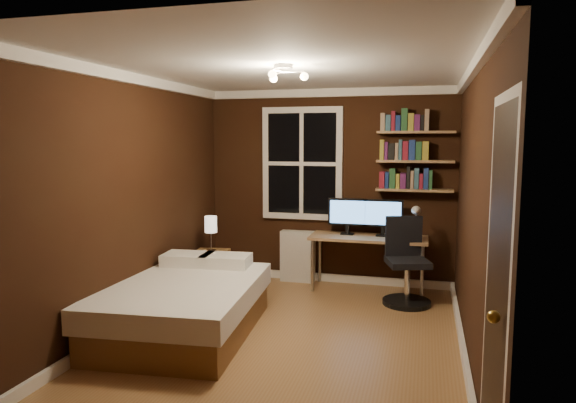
% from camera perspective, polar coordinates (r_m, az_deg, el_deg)
% --- Properties ---
extents(floor, '(4.20, 4.20, 0.00)m').
position_cam_1_polar(floor, '(4.96, -0.16, -15.12)').
color(floor, brown).
rests_on(floor, ground).
extents(wall_back, '(3.20, 0.04, 2.50)m').
position_cam_1_polar(wall_back, '(6.68, 4.56, 1.62)').
color(wall_back, black).
rests_on(wall_back, ground).
extents(wall_left, '(0.04, 4.20, 2.50)m').
position_cam_1_polar(wall_left, '(5.29, -17.14, -0.04)').
color(wall_left, black).
rests_on(wall_left, ground).
extents(wall_right, '(0.04, 4.20, 2.50)m').
position_cam_1_polar(wall_right, '(4.50, 19.91, -1.31)').
color(wall_right, black).
rests_on(wall_right, ground).
extents(ceiling, '(3.20, 4.20, 0.02)m').
position_cam_1_polar(ceiling, '(4.65, -0.17, 14.81)').
color(ceiling, white).
rests_on(ceiling, wall_back).
extents(window, '(1.06, 0.06, 1.46)m').
position_cam_1_polar(window, '(6.70, 1.58, 4.23)').
color(window, white).
rests_on(window, wall_back).
extents(door, '(0.03, 0.82, 2.05)m').
position_cam_1_polar(door, '(3.03, 21.99, -9.58)').
color(door, black).
rests_on(door, ground).
extents(door_knob, '(0.06, 0.06, 0.06)m').
position_cam_1_polar(door_knob, '(2.75, 21.88, -11.81)').
color(door_knob, '#B59136').
rests_on(door_knob, door).
extents(ceiling_fixture, '(0.44, 0.44, 0.18)m').
position_cam_1_polar(ceiling_fixture, '(4.54, -0.51, 13.72)').
color(ceiling_fixture, beige).
rests_on(ceiling_fixture, ceiling).
extents(bookshelf_lower, '(0.92, 0.22, 0.03)m').
position_cam_1_polar(bookshelf_lower, '(6.45, 13.84, 1.26)').
color(bookshelf_lower, '#9C7A4B').
rests_on(bookshelf_lower, wall_back).
extents(books_row_lower, '(0.66, 0.16, 0.23)m').
position_cam_1_polar(books_row_lower, '(6.44, 13.87, 2.41)').
color(books_row_lower, maroon).
rests_on(books_row_lower, bookshelf_lower).
extents(bookshelf_middle, '(0.92, 0.22, 0.03)m').
position_cam_1_polar(bookshelf_middle, '(6.43, 13.93, 4.36)').
color(bookshelf_middle, '#9C7A4B').
rests_on(bookshelf_middle, wall_back).
extents(books_row_middle, '(0.54, 0.16, 0.23)m').
position_cam_1_polar(books_row_middle, '(6.42, 13.96, 5.52)').
color(books_row_middle, navy).
rests_on(books_row_middle, bookshelf_middle).
extents(bookshelf_upper, '(0.92, 0.22, 0.03)m').
position_cam_1_polar(bookshelf_upper, '(6.42, 14.02, 7.48)').
color(bookshelf_upper, '#9C7A4B').
rests_on(bookshelf_upper, wall_back).
extents(books_row_upper, '(0.54, 0.16, 0.23)m').
position_cam_1_polar(books_row_upper, '(6.43, 14.05, 8.64)').
color(books_row_upper, '#24552F').
rests_on(books_row_upper, bookshelf_upper).
extents(bed, '(1.49, 1.95, 0.63)m').
position_cam_1_polar(bed, '(5.14, -11.45, -11.28)').
color(bed, brown).
rests_on(bed, ground).
extents(nightstand, '(0.45, 0.45, 0.50)m').
position_cam_1_polar(nightstand, '(6.46, -8.48, -7.63)').
color(nightstand, brown).
rests_on(nightstand, ground).
extents(bedside_lamp, '(0.15, 0.15, 0.44)m').
position_cam_1_polar(bedside_lamp, '(6.36, -8.56, -3.57)').
color(bedside_lamp, white).
rests_on(bedside_lamp, nightstand).
extents(radiator, '(0.45, 0.16, 0.67)m').
position_cam_1_polar(radiator, '(6.79, 1.09, -6.10)').
color(radiator, beige).
rests_on(radiator, ground).
extents(desk, '(1.43, 0.53, 0.68)m').
position_cam_1_polar(desk, '(6.41, 8.91, -4.40)').
color(desk, '#9C7A4B').
rests_on(desk, ground).
extents(monitor_left, '(0.49, 0.12, 0.45)m').
position_cam_1_polar(monitor_left, '(6.46, 6.63, -1.66)').
color(monitor_left, black).
rests_on(monitor_left, desk).
extents(monitor_right, '(0.49, 0.12, 0.45)m').
position_cam_1_polar(monitor_right, '(6.42, 10.51, -1.79)').
color(monitor_right, black).
rests_on(monitor_right, desk).
extents(desk_lamp, '(0.14, 0.32, 0.44)m').
position_cam_1_polar(desk_lamp, '(6.21, 14.02, -2.25)').
color(desk_lamp, silver).
rests_on(desk_lamp, desk).
extents(office_chair, '(0.55, 0.55, 0.98)m').
position_cam_1_polar(office_chair, '(6.04, 13.00, -7.56)').
color(office_chair, black).
rests_on(office_chair, ground).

